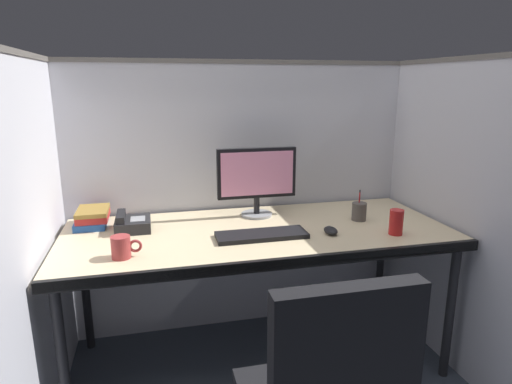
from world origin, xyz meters
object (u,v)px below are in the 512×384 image
Objects in this scene: keyboard_main at (262,235)px; desk_phone at (132,223)px; soda_can at (396,222)px; monitor_center at (257,177)px; book_stack at (92,217)px; desk at (259,240)px; coffee_mug at (122,247)px; pen_cup at (359,211)px; computer_mouse at (331,231)px.

desk_phone reaches higher than keyboard_main.
desk_phone is 1.29m from soda_can.
monitor_center is 2.26× the size of desk_phone.
monitor_center is at bearing -1.58° from book_stack.
coffee_mug reaches higher than desk.
coffee_mug is 1.22m from pen_cup.
book_stack reaches higher than computer_mouse.
computer_mouse is at bearing -143.73° from pen_cup.
desk is 0.68m from coffee_mug.
coffee_mug reaches higher than computer_mouse.
soda_can reaches higher than computer_mouse.
desk is 4.42× the size of keyboard_main.
desk is 19.79× the size of computer_mouse.
keyboard_main is at bearing -23.09° from desk_phone.
computer_mouse is 0.43× the size of book_stack.
keyboard_main is 4.48× the size of computer_mouse.
desk_phone is (-0.61, 0.15, 0.08)m from desk.
desk is 0.85m from book_stack.
keyboard_main is 0.64m from coffee_mug.
coffee_mug is (-0.63, -0.11, 0.04)m from keyboard_main.
monitor_center is 4.48× the size of computer_mouse.
soda_can reaches higher than book_stack.
coffee_mug is at bearing 179.87° from soda_can.
monitor_center is 0.69m from desk_phone.
monitor_center is at bearing 7.49° from desk_phone.
desk_phone is 1.16× the size of pen_cup.
soda_can is at bearing -16.46° from desk_phone.
desk_phone is 0.84× the size of book_stack.
soda_can is (1.43, -0.48, 0.01)m from book_stack.
computer_mouse is 0.79× the size of soda_can.
desk is at bearing -176.43° from pen_cup.
book_stack is at bearing 160.56° from computer_mouse.
soda_can is at bearing -18.36° from book_stack.
desk_phone is at bearing 162.82° from computer_mouse.
keyboard_main is 3.52× the size of soda_can.
keyboard_main is (-0.01, -0.10, 0.06)m from desk.
desk_phone is 1.51× the size of coffee_mug.
monitor_center reaches higher than desk.
soda_can is at bearing -9.79° from keyboard_main.
desk is at bearing 157.33° from computer_mouse.
coffee_mug is 1.26m from soda_can.
keyboard_main is at bearing 9.71° from coffee_mug.
computer_mouse is at bearing -5.71° from keyboard_main.
monitor_center is 0.40m from keyboard_main.
pen_cup is (1.17, -0.12, 0.02)m from desk_phone.
soda_can is (1.24, -0.37, 0.03)m from desk_phone.
desk is 0.67m from soda_can.
pen_cup is at bearing 13.50° from keyboard_main.
computer_mouse is at bearing -17.18° from desk_phone.
book_stack is at bearing 155.30° from keyboard_main.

